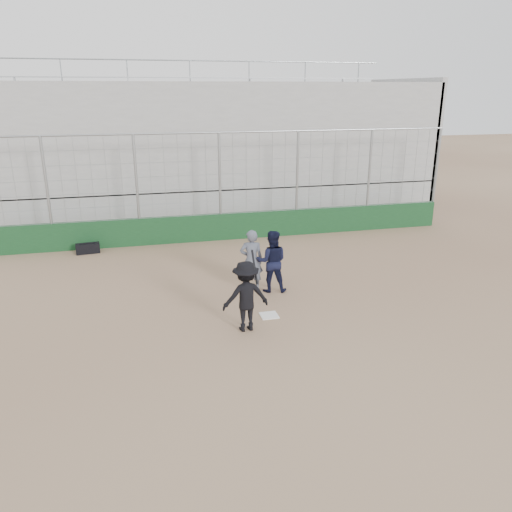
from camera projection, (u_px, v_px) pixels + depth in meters
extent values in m
plane|color=brown|center=(269.00, 316.00, 12.68)|extent=(90.00, 90.00, 0.00)
cube|color=white|center=(269.00, 315.00, 12.67)|extent=(0.44, 0.44, 0.02)
cube|color=#113519|center=(221.00, 227.00, 18.96)|extent=(18.00, 0.25, 1.00)
cylinder|color=gray|center=(220.00, 188.00, 18.49)|extent=(0.10, 0.10, 4.00)
cylinder|color=gray|center=(436.00, 178.00, 20.52)|extent=(0.10, 0.10, 4.00)
cylinder|color=gray|center=(219.00, 132.00, 17.85)|extent=(18.00, 0.07, 0.07)
cube|color=gray|center=(203.00, 194.00, 23.42)|extent=(20.00, 6.70, 1.60)
cube|color=gray|center=(200.00, 130.00, 22.50)|extent=(20.00, 6.70, 4.20)
cube|color=gray|center=(399.00, 143.00, 25.02)|extent=(0.25, 6.70, 6.10)
cylinder|color=gray|center=(189.00, 60.00, 24.41)|extent=(20.00, 0.06, 0.06)
imported|color=black|center=(246.00, 296.00, 11.70)|extent=(1.14, 0.70, 1.72)
cylinder|color=black|center=(255.00, 267.00, 11.69)|extent=(0.07, 0.57, 0.71)
imported|color=black|center=(272.00, 272.00, 14.03)|extent=(1.01, 0.86, 1.17)
sphere|color=maroon|center=(272.00, 256.00, 13.87)|extent=(0.28, 0.28, 0.28)
imported|color=#4C5261|center=(251.00, 264.00, 14.05)|extent=(0.73, 0.56, 1.61)
cube|color=black|center=(88.00, 248.00, 17.47)|extent=(0.83, 0.43, 0.34)
cylinder|color=black|center=(87.00, 243.00, 17.41)|extent=(0.52, 0.10, 0.04)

